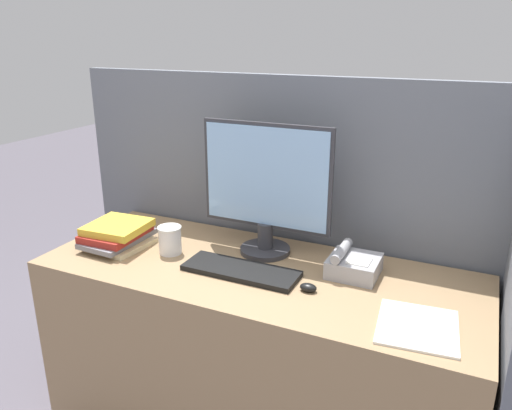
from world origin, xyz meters
The scene contains 10 objects.
cubicle_panel_rear centered at (0.00, 0.69, 0.73)m, with size 2.08×0.04×1.47m.
cubicle_panel_right centered at (0.88, 0.36, 0.73)m, with size 0.04×0.71×1.47m.
desk centered at (0.00, 0.33, 0.39)m, with size 1.68×0.65×0.78m.
monitor centered at (-0.03, 0.49, 1.04)m, with size 0.54×0.20×0.53m.
keyboard centered at (-0.04, 0.27, 0.79)m, with size 0.44×0.15×0.02m.
mouse centered at (0.24, 0.25, 0.79)m, with size 0.06×0.04×0.03m.
coffee_cup centered at (-0.38, 0.31, 0.83)m, with size 0.10×0.10×0.11m.
book_stack centered at (-0.62, 0.28, 0.83)m, with size 0.25×0.30×0.10m.
desk_telephone centered at (0.34, 0.44, 0.82)m, with size 0.18×0.18×0.10m.
paper_pile centered at (0.61, 0.17, 0.78)m, with size 0.26×0.28×0.01m.
Camera 1 is at (0.72, -1.22, 1.62)m, focal length 35.00 mm.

